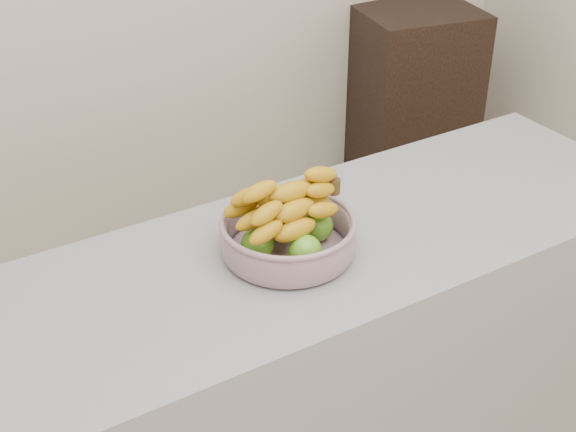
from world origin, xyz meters
The scene contains 3 objects.
counter centered at (0.00, 0.51, 0.45)m, with size 2.00×0.60×0.90m, color #93929A.
cabinet centered at (1.42, 1.78, 0.45)m, with size 0.50×0.40×0.91m, color black.
fruit_bowl centered at (-0.02, 0.51, 0.96)m, with size 0.31×0.31×0.18m.
Camera 1 is at (-0.82, -0.80, 1.94)m, focal length 50.00 mm.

